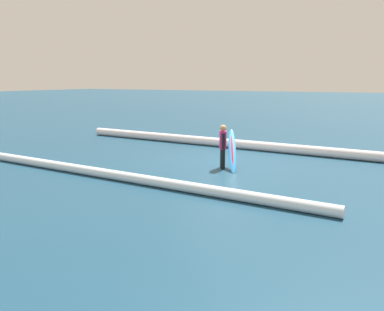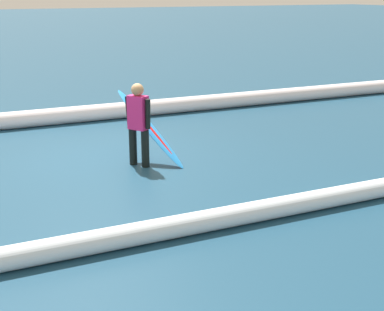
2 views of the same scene
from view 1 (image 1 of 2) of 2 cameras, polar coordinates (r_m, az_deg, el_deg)
The scene contains 5 objects.
ground_plane at distance 13.75m, azimuth 4.49°, elevation -1.10°, with size 177.84×177.84×0.00m, color navy.
surfer at distance 12.75m, azimuth 4.66°, elevation 1.70°, with size 0.34×0.52×1.48m.
surfboard at distance 12.82m, azimuth 6.08°, elevation 0.79°, with size 0.89×1.51×1.27m.
wave_crest_foreground at distance 15.95m, azimuth 14.13°, elevation 1.03°, with size 0.39×0.39×20.91m, color white.
wave_crest_midground at distance 12.11m, azimuth -14.30°, elevation -2.41°, with size 0.29×0.29×14.52m, color white.
Camera 1 is at (-5.28, 12.35, 2.93)m, focal length 35.42 mm.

